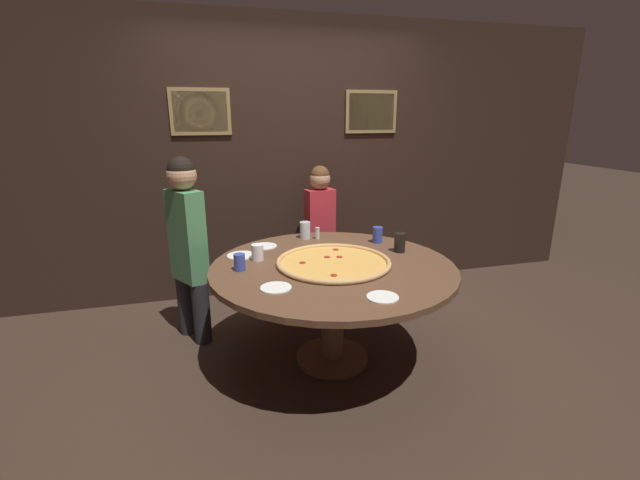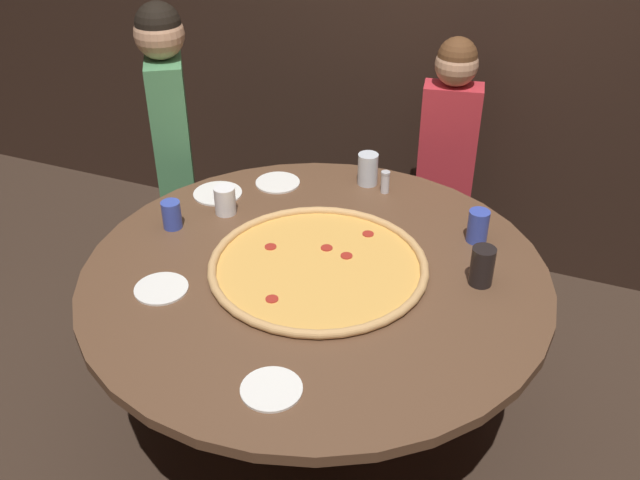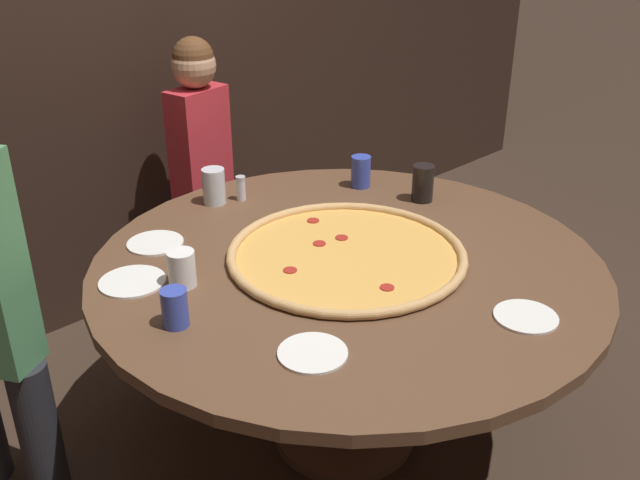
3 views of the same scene
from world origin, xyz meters
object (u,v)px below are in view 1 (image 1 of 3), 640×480
giant_pizza (334,262)px  white_plate_left_side (241,255)px  drink_cup_by_shaker (240,262)px  condiment_shaker (317,233)px  diner_far_right (320,225)px  white_plate_near_front (265,246)px  dining_table (333,281)px  drink_cup_beside_pizza (378,235)px  white_plate_far_back (383,297)px  white_plate_right_side (276,288)px  drink_cup_far_left (305,230)px  drink_cup_near_left (258,252)px  drink_cup_near_right (400,243)px  diner_centre_back (187,240)px

giant_pizza → white_plate_left_side: size_ratio=3.85×
drink_cup_by_shaker → condiment_shaker: size_ratio=1.16×
diner_far_right → white_plate_near_front: bearing=33.7°
dining_table → condiment_shaker: condiment_shaker is taller
drink_cup_beside_pizza → drink_cup_by_shaker: size_ratio=1.14×
white_plate_far_back → white_plate_left_side: 1.18m
white_plate_right_side → drink_cup_beside_pizza: bearing=37.3°
white_plate_far_back → condiment_shaker: 1.24m
dining_table → drink_cup_far_left: drink_cup_far_left is taller
diner_far_right → drink_cup_far_left: bearing=50.3°
drink_cup_by_shaker → white_plate_left_side: bearing=83.3°
drink_cup_beside_pizza → white_plate_left_side: (-1.09, -0.06, -0.06)m
giant_pizza → drink_cup_near_left: size_ratio=6.89×
white_plate_near_front → condiment_shaker: size_ratio=1.98×
giant_pizza → diner_far_right: (0.20, 1.11, -0.03)m
diner_far_right → giant_pizza: bearing=69.0°
dining_table → giant_pizza: size_ratio=2.12×
white_plate_near_front → drink_cup_near_left: bearing=-106.6°
drink_cup_by_shaker → white_plate_left_side: 0.30m
white_plate_far_back → dining_table: bearing=100.5°
dining_table → white_plate_near_front: 0.68m
drink_cup_near_right → white_plate_near_front: (-0.96, 0.39, -0.07)m
drink_cup_near_left → diner_far_right: diner_far_right is taller
diner_centre_back → white_plate_far_back: bearing=-170.6°
white_plate_near_front → drink_cup_beside_pizza: bearing=-8.0°
white_plate_far_back → white_plate_near_front: (-0.51, 1.13, 0.00)m
giant_pizza → drink_cup_far_left: drink_cup_far_left is taller
drink_cup_near_right → diner_far_right: bearing=109.8°
dining_table → giant_pizza: giant_pizza is taller
drink_cup_by_shaker → white_plate_far_back: size_ratio=0.62×
white_plate_left_side → diner_far_right: 1.11m
dining_table → drink_cup_near_right: (0.56, 0.14, 0.19)m
drink_cup_far_left → white_plate_left_side: 0.65m
drink_cup_near_left → drink_cup_far_left: bearing=45.0°
white_plate_far_back → white_plate_near_front: 1.24m
drink_cup_beside_pizza → white_plate_right_side: size_ratio=0.69×
drink_cup_near_right → white_plate_near_front: drink_cup_near_right is taller
dining_table → white_plate_right_side: (-0.45, -0.31, 0.12)m
giant_pizza → drink_cup_near_right: 0.57m
white_plate_right_side → diner_centre_back: size_ratio=0.13×
drink_cup_beside_pizza → drink_cup_near_left: size_ratio=1.11×
drink_cup_beside_pizza → drink_cup_by_shaker: 1.17m
condiment_shaker → drink_cup_near_left: bearing=-143.4°
white_plate_left_side → drink_cup_beside_pizza: bearing=3.0°
drink_cup_near_right → condiment_shaker: bearing=135.8°
diner_centre_back → white_plate_right_side: bearing=177.2°
drink_cup_near_right → diner_centre_back: bearing=163.0°
drink_cup_by_shaker → drink_cup_near_right: size_ratio=0.78×
white_plate_right_side → white_plate_far_back: same height
drink_cup_far_left → drink_cup_by_shaker: size_ratio=1.24×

